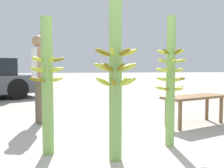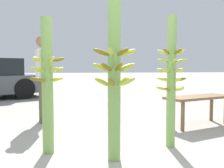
{
  "view_description": "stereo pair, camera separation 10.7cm",
  "coord_description": "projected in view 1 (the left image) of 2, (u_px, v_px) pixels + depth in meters",
  "views": [
    {
      "loc": [
        -0.6,
        -2.43,
        0.99
      ],
      "look_at": [
        -0.0,
        0.5,
        0.79
      ],
      "focal_mm": 40.0,
      "sensor_mm": 36.0,
      "label": 1
    },
    {
      "loc": [
        -0.49,
        -2.44,
        0.99
      ],
      "look_at": [
        -0.0,
        0.5,
        0.79
      ],
      "focal_mm": 40.0,
      "sensor_mm": 36.0,
      "label": 2
    }
  ],
  "objects": [
    {
      "name": "vendor_person",
      "position": [
        39.0,
        72.0,
        4.38
      ],
      "size": [
        0.29,
        0.65,
        1.54
      ],
      "rotation": [
        0.0,
        0.0,
        1.8
      ],
      "color": "brown",
      "rests_on": "ground_plane"
    },
    {
      "name": "banana_stalk_left",
      "position": [
        47.0,
        84.0,
        2.81
      ],
      "size": [
        0.41,
        0.4,
        1.55
      ],
      "color": "#7AA851",
      "rests_on": "ground_plane"
    },
    {
      "name": "banana_stalk_right",
      "position": [
        171.0,
        80.0,
        3.09
      ],
      "size": [
        0.38,
        0.38,
        1.61
      ],
      "color": "#7AA851",
      "rests_on": "ground_plane"
    },
    {
      "name": "market_bench",
      "position": [
        195.0,
        100.0,
        4.27
      ],
      "size": [
        1.29,
        0.79,
        0.5
      ],
      "rotation": [
        0.0,
        0.0,
        0.33
      ],
      "color": "brown",
      "rests_on": "ground_plane"
    },
    {
      "name": "ground_plane",
      "position": [
        122.0,
        164.0,
        2.56
      ],
      "size": [
        80.0,
        80.0,
        0.0
      ],
      "primitive_type": "plane",
      "color": "#9E998E"
    },
    {
      "name": "banana_stalk_center",
      "position": [
        115.0,
        77.0,
        2.61
      ],
      "size": [
        0.48,
        0.48,
        1.72
      ],
      "color": "#7AA851",
      "rests_on": "ground_plane"
    }
  ]
}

